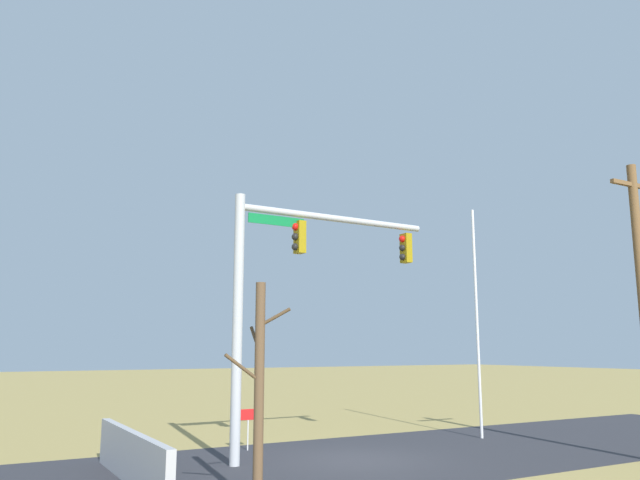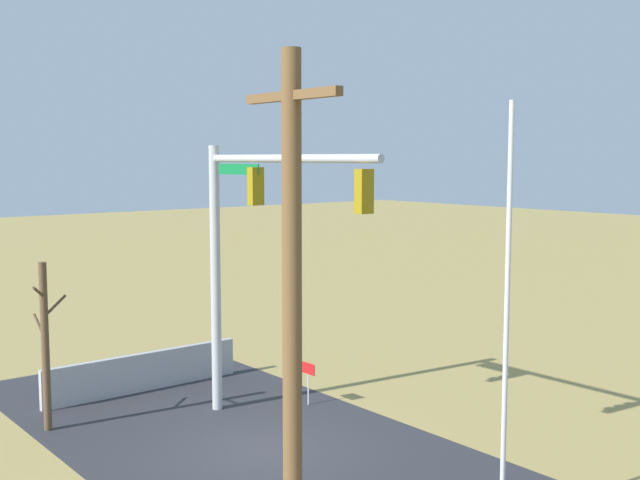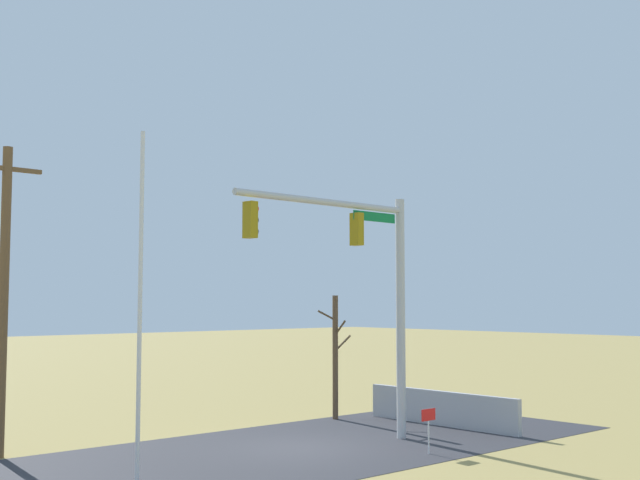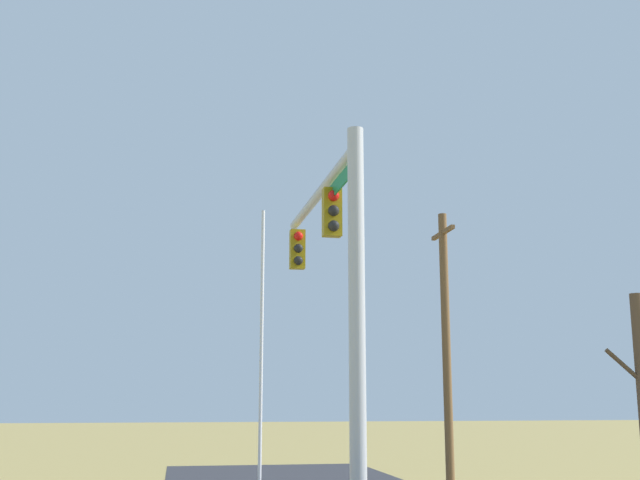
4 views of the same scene
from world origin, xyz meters
The scene contains 8 objects.
ground_plane centered at (0.00, 0.00, 0.00)m, with size 160.00×160.00×0.00m, color #9E894C.
road_surface centered at (-4.00, 0.00, 0.01)m, with size 28.00×8.00×0.01m, color #2D2D33.
sidewalk_corner centered at (4.32, -0.80, 0.00)m, with size 6.00×6.00×0.01m, color #B7B5AD.
retaining_fence centered at (6.20, 0.02, 0.58)m, with size 0.20×6.22×1.16m, color #A8A8AD.
signal_mast centered at (1.71, -0.84, 5.06)m, with size 6.56×0.46×7.33m.
flagpole centered at (-6.04, -1.43, 4.02)m, with size 0.10×0.10×8.05m, color silver.
bare_tree centered at (4.58, 3.50, 2.25)m, with size 1.27×1.02×4.38m.
open_sign centered at (2.00, -3.00, 0.91)m, with size 0.56×0.04×1.22m.
Camera 1 is at (9.84, 15.22, 3.03)m, focal length 35.12 mm.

